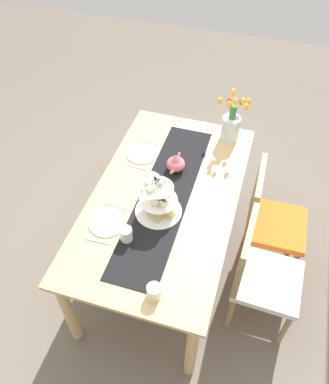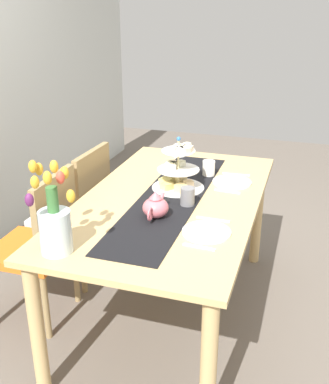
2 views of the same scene
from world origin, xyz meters
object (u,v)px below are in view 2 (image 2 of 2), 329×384
at_px(dinner_plate_left, 206,232).
at_px(fork_right, 227,191).
at_px(tiered_cake_stand, 178,172).
at_px(chair_right, 79,208).
at_px(fork_left, 199,247).
at_px(chair_left, 40,241).
at_px(knife_right, 236,174).
at_px(knife_left, 213,219).
at_px(teapot, 156,207).
at_px(mug_white_text, 209,168).
at_px(tulip_vase, 54,223).
at_px(dining_table, 171,215).
at_px(mug_grey, 187,196).
at_px(dinner_plate_right, 232,182).
at_px(cream_jug, 179,151).

relative_size(dinner_plate_left, fork_right, 1.53).
bearing_deg(dinner_plate_left, tiered_cake_stand, 30.27).
distance_m(chair_right, fork_left, 1.24).
bearing_deg(chair_left, knife_right, -53.99).
bearing_deg(knife_left, teapot, 102.28).
bearing_deg(fork_left, dinner_plate_left, 0.00).
xyz_separation_m(knife_left, knife_right, (0.67, 0.00, 0.00)).
relative_size(fork_right, mug_white_text, 1.58).
xyz_separation_m(chair_left, mug_white_text, (0.64, -0.82, 0.31)).
bearing_deg(fork_right, chair_left, 113.29).
bearing_deg(fork_right, tulip_vase, 146.94).
xyz_separation_m(dining_table, mug_grey, (-0.07, -0.11, 0.15)).
xyz_separation_m(chair_right, mug_grey, (-0.29, -0.81, 0.31)).
xyz_separation_m(dining_table, tiered_cake_stand, (0.14, 0.00, 0.20)).
bearing_deg(dining_table, dinner_plate_left, -140.86).
relative_size(tulip_vase, fork_left, 2.66).
bearing_deg(chair_right, dinner_plate_left, -120.27).
bearing_deg(mug_grey, chair_left, 102.18).
bearing_deg(tiered_cake_stand, dinner_plate_right, -57.10).
height_order(dining_table, tiered_cake_stand, tiered_cake_stand).
height_order(dining_table, cream_jug, cream_jug).
distance_m(chair_left, knife_right, 1.24).
distance_m(teapot, mug_grey, 0.22).
distance_m(dinner_plate_right, knife_right, 0.15).
height_order(dinner_plate_left, mug_grey, mug_grey).
bearing_deg(knife_right, chair_left, 126.01).
bearing_deg(tiered_cake_stand, knife_left, -140.20).
bearing_deg(teapot, chair_right, 55.15).
xyz_separation_m(teapot, cream_jug, (0.97, 0.15, -0.02)).
bearing_deg(dinner_plate_right, tulip_vase, 150.78).
xyz_separation_m(tiered_cake_stand, knife_right, (0.33, -0.28, -0.10)).
bearing_deg(dinner_plate_left, mug_grey, 31.19).
relative_size(dinner_plate_left, dinner_plate_right, 1.00).
height_order(fork_left, knife_left, same).
relative_size(tulip_vase, fork_right, 2.66).
height_order(teapot, knife_left, teapot).
xyz_separation_m(chair_left, chair_right, (0.47, 0.00, 0.00)).
bearing_deg(tulip_vase, fork_right, -33.06).
relative_size(knife_right, mug_white_text, 1.79).
distance_m(dinner_plate_right, mug_grey, 0.43).
height_order(tulip_vase, cream_jug, tulip_vase).
bearing_deg(fork_right, dinner_plate_left, 180.00).
height_order(tulip_vase, fork_right, tulip_vase).
relative_size(chair_right, tiered_cake_stand, 2.99).
distance_m(dining_table, chair_right, 0.75).
height_order(chair_left, dinner_plate_left, chair_left).
bearing_deg(tulip_vase, cream_jug, -5.77).
xyz_separation_m(cream_jug, fork_right, (-0.53, -0.43, -0.04)).
relative_size(tiered_cake_stand, knife_left, 1.79).
height_order(tiered_cake_stand, fork_right, tiered_cake_stand).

